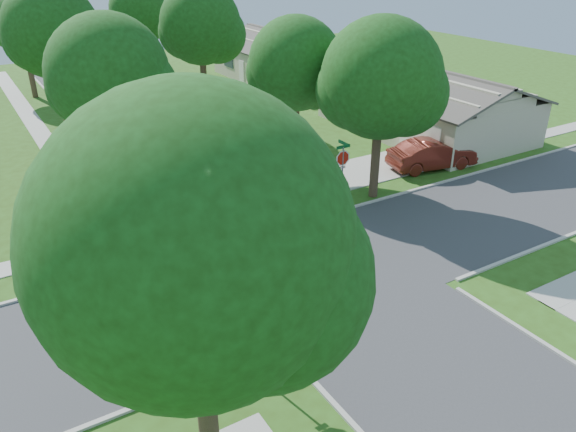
# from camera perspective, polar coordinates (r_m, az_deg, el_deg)

# --- Properties ---
(ground) EXTENTS (100.00, 100.00, 0.00)m
(ground) POSITION_cam_1_polar(r_m,az_deg,el_deg) (22.03, 2.74, -5.24)
(ground) COLOR #2E4D15
(ground) RESTS_ON ground
(road_ns) EXTENTS (7.00, 100.00, 0.02)m
(road_ns) POSITION_cam_1_polar(r_m,az_deg,el_deg) (22.03, 2.74, -5.23)
(road_ns) COLOR #333335
(road_ns) RESTS_ON ground
(sidewalk_ne) EXTENTS (1.20, 40.00, 0.04)m
(sidewalk_ne) POSITION_cam_1_polar(r_m,az_deg,el_deg) (46.20, -9.22, 11.49)
(sidewalk_ne) COLOR #9E9B91
(sidewalk_ne) RESTS_ON ground
(sidewalk_nw) EXTENTS (1.20, 40.00, 0.04)m
(sidewalk_nw) POSITION_cam_1_polar(r_m,az_deg,el_deg) (43.29, -24.38, 8.51)
(sidewalk_nw) COLOR #9E9B91
(sidewalk_nw) RESTS_ON ground
(driveway) EXTENTS (8.80, 3.60, 0.05)m
(driveway) POSITION_cam_1_polar(r_m,az_deg,el_deg) (31.40, 7.54, 4.56)
(driveway) COLOR #9E9B91
(driveway) RESTS_ON ground
(stop_sign_sw) EXTENTS (1.05, 0.80, 2.98)m
(stop_sign_sw) POSITION_cam_1_polar(r_m,az_deg,el_deg) (15.53, -1.98, -11.27)
(stop_sign_sw) COLOR gray
(stop_sign_sw) RESTS_ON ground
(stop_sign_ne) EXTENTS (1.05, 0.80, 2.98)m
(stop_sign_ne) POSITION_cam_1_polar(r_m,az_deg,el_deg) (27.07, 5.58, 5.64)
(stop_sign_ne) COLOR gray
(stop_sign_ne) RESTS_ON ground
(tree_e_near) EXTENTS (4.97, 4.80, 8.28)m
(tree_e_near) POSITION_cam_1_polar(r_m,az_deg,el_deg) (29.53, 0.86, 14.79)
(tree_e_near) COLOR #38281C
(tree_e_near) RESTS_ON ground
(tree_e_mid) EXTENTS (5.59, 5.40, 9.21)m
(tree_e_mid) POSITION_cam_1_polar(r_m,az_deg,el_deg) (39.97, -8.80, 18.38)
(tree_e_mid) COLOR #38281C
(tree_e_mid) RESTS_ON ground
(tree_e_far) EXTENTS (5.17, 5.00, 8.72)m
(tree_e_far) POSITION_cam_1_polar(r_m,az_deg,el_deg) (52.14, -14.79, 19.33)
(tree_e_far) COLOR #38281C
(tree_e_far) RESTS_ON ground
(tree_w_near) EXTENTS (5.38, 5.20, 8.97)m
(tree_w_near) POSITION_cam_1_polar(r_m,az_deg,el_deg) (25.80, -17.60, 13.01)
(tree_w_near) COLOR #38281C
(tree_w_near) RESTS_ON ground
(tree_w_mid) EXTENTS (5.80, 5.60, 9.56)m
(tree_w_mid) POSITION_cam_1_polar(r_m,az_deg,el_deg) (37.33, -22.74, 16.60)
(tree_w_mid) COLOR #38281C
(tree_w_mid) RESTS_ON ground
(tree_w_far) EXTENTS (4.76, 4.60, 8.04)m
(tree_w_far) POSITION_cam_1_polar(r_m,az_deg,el_deg) (50.22, -25.39, 16.99)
(tree_w_far) COLOR #38281C
(tree_w_far) RESTS_ON ground
(tree_sw_corner) EXTENTS (6.21, 6.00, 9.55)m
(tree_sw_corner) POSITION_cam_1_polar(r_m,az_deg,el_deg) (10.48, -9.21, -3.98)
(tree_sw_corner) COLOR #38281C
(tree_sw_corner) RESTS_ON ground
(tree_ne_corner) EXTENTS (5.80, 5.60, 8.66)m
(tree_ne_corner) POSITION_cam_1_polar(r_m,az_deg,el_deg) (26.69, 9.51, 13.10)
(tree_ne_corner) COLOR #38281C
(tree_ne_corner) RESTS_ON ground
(house_ne_near) EXTENTS (8.42, 13.60, 4.23)m
(house_ne_near) POSITION_cam_1_polar(r_m,az_deg,el_deg) (38.87, 13.62, 10.61)
(house_ne_near) COLOR #B0A28B
(house_ne_near) RESTS_ON ground
(house_ne_far) EXTENTS (8.42, 13.60, 4.23)m
(house_ne_far) POSITION_cam_1_polar(r_m,az_deg,el_deg) (52.81, -0.40, 15.30)
(house_ne_far) COLOR #B0A28B
(house_ne_far) RESTS_ON ground
(car_driveway) EXTENTS (5.22, 2.64, 1.64)m
(car_driveway) POSITION_cam_1_polar(r_m,az_deg,el_deg) (32.33, 14.44, 6.10)
(car_driveway) COLOR #5B1A12
(car_driveway) RESTS_ON ground
(car_curb_east) EXTENTS (1.72, 4.16, 1.41)m
(car_curb_east) POSITION_cam_1_polar(r_m,az_deg,el_deg) (47.72, -13.94, 12.38)
(car_curb_east) COLOR black
(car_curb_east) RESTS_ON ground
(car_curb_west) EXTENTS (2.36, 5.14, 1.46)m
(car_curb_west) POSITION_cam_1_polar(r_m,az_deg,el_deg) (52.51, -20.78, 12.72)
(car_curb_west) COLOR black
(car_curb_west) RESTS_ON ground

